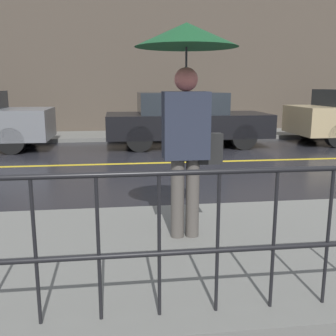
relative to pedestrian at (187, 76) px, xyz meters
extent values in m
plane|color=black|center=(1.52, 4.41, -1.70)|extent=(80.00, 80.00, 0.00)
cube|color=slate|center=(1.52, 8.72, -1.65)|extent=(28.00, 1.93, 0.11)
cube|color=gold|center=(1.52, 4.41, -1.70)|extent=(25.20, 0.12, 0.01)
cube|color=#4C4238|center=(1.52, 9.83, 0.56)|extent=(28.00, 0.30, 4.53)
cylinder|color=black|center=(-1.19, -1.36, -1.11)|extent=(0.02, 0.02, 0.97)
cylinder|color=black|center=(-0.80, -1.36, -1.11)|extent=(0.02, 0.02, 0.97)
cylinder|color=black|center=(-0.41, -1.36, -1.11)|extent=(0.02, 0.02, 0.97)
cylinder|color=black|center=(-0.03, -1.36, -1.11)|extent=(0.02, 0.02, 0.97)
cylinder|color=black|center=(0.36, -1.36, -1.11)|extent=(0.02, 0.02, 0.97)
cylinder|color=black|center=(0.75, -1.36, -1.11)|extent=(0.02, 0.02, 0.97)
cylinder|color=#4C4742|center=(-0.08, 0.00, -1.19)|extent=(0.13, 0.13, 0.81)
cylinder|color=#4C4742|center=(0.07, 0.00, -1.19)|extent=(0.13, 0.13, 0.81)
cube|color=#232838|center=(-0.01, 0.00, -0.46)|extent=(0.44, 0.26, 0.64)
sphere|color=#C96B62|center=(-0.01, 0.00, -0.03)|extent=(0.22, 0.22, 0.22)
cylinder|color=#262628|center=(-0.01, 0.00, -0.10)|extent=(0.02, 0.02, 0.72)
cone|color=#144723|center=(-0.01, 0.00, 0.37)|extent=(0.97, 0.97, 0.22)
cube|color=black|center=(0.23, 0.00, -0.69)|extent=(0.24, 0.12, 0.30)
cylinder|color=black|center=(-3.16, 7.46, -1.38)|extent=(0.64, 0.22, 0.64)
cylinder|color=black|center=(-3.16, 5.95, -1.38)|extent=(0.64, 0.22, 0.64)
cube|color=black|center=(1.22, 6.71, -1.13)|extent=(4.30, 1.83, 0.60)
cube|color=#1E2328|center=(1.05, 6.71, -0.55)|extent=(2.24, 1.69, 0.55)
cylinder|color=black|center=(2.55, 7.51, -1.38)|extent=(0.65, 0.22, 0.65)
cylinder|color=black|center=(2.55, 5.90, -1.38)|extent=(0.65, 0.22, 0.65)
cylinder|color=black|center=(-0.11, 7.51, -1.38)|extent=(0.65, 0.22, 0.65)
cylinder|color=black|center=(-0.11, 5.90, -1.38)|extent=(0.65, 0.22, 0.65)
cylinder|color=black|center=(5.11, 7.51, -1.39)|extent=(0.63, 0.22, 0.63)
camera|label=1|loc=(-0.67, -3.72, -0.08)|focal=42.00mm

